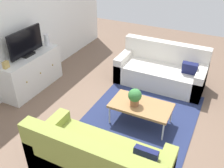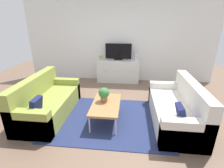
# 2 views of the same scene
# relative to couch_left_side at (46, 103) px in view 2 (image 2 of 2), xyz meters

# --- Properties ---
(ground_plane) EXTENTS (10.00, 10.00, 0.00)m
(ground_plane) POSITION_rel_couch_left_side_xyz_m (1.44, 0.10, -0.29)
(ground_plane) COLOR brown
(wall_back) EXTENTS (6.40, 0.12, 2.70)m
(wall_back) POSITION_rel_couch_left_side_xyz_m (1.44, 2.65, 1.06)
(wall_back) COLOR white
(wall_back) RESTS_ON ground_plane
(area_rug) EXTENTS (2.50, 1.90, 0.01)m
(area_rug) POSITION_rel_couch_left_side_xyz_m (1.44, -0.05, -0.29)
(area_rug) COLOR navy
(area_rug) RESTS_ON ground_plane
(couch_left_side) EXTENTS (0.84, 1.86, 0.89)m
(couch_left_side) POSITION_rel_couch_left_side_xyz_m (0.00, 0.00, 0.00)
(couch_left_side) COLOR olive
(couch_left_side) RESTS_ON ground_plane
(couch_right_side) EXTENTS (0.84, 1.86, 0.89)m
(couch_right_side) POSITION_rel_couch_left_side_xyz_m (2.88, 0.00, 0.00)
(couch_right_side) COLOR silver
(couch_right_side) RESTS_ON ground_plane
(coffee_table) EXTENTS (0.58, 1.04, 0.40)m
(coffee_table) POSITION_rel_couch_left_side_xyz_m (1.37, -0.09, 0.08)
(coffee_table) COLOR #A37547
(coffee_table) RESTS_ON ground_plane
(potted_plant) EXTENTS (0.23, 0.23, 0.31)m
(potted_plant) POSITION_rel_couch_left_side_xyz_m (1.32, 0.01, 0.28)
(potted_plant) COLOR #936042
(potted_plant) RESTS_ON coffee_table
(tv_console) EXTENTS (1.42, 0.47, 0.77)m
(tv_console) POSITION_rel_couch_left_side_xyz_m (1.45, 2.37, 0.09)
(tv_console) COLOR silver
(tv_console) RESTS_ON ground_plane
(flat_screen_tv) EXTENTS (0.87, 0.16, 0.54)m
(flat_screen_tv) POSITION_rel_couch_left_side_xyz_m (1.45, 2.39, 0.75)
(flat_screen_tv) COLOR black
(flat_screen_tv) RESTS_ON tv_console
(glass_vase) EXTENTS (0.11, 0.11, 0.25)m
(glass_vase) POSITION_rel_couch_left_side_xyz_m (2.04, 2.37, 0.60)
(glass_vase) COLOR silver
(glass_vase) RESTS_ON tv_console
(mantel_clock) EXTENTS (0.11, 0.07, 0.13)m
(mantel_clock) POSITION_rel_couch_left_side_xyz_m (0.86, 2.37, 0.54)
(mantel_clock) COLOR tan
(mantel_clock) RESTS_ON tv_console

